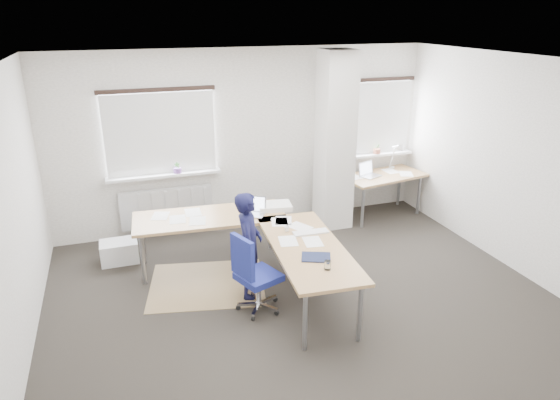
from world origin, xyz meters
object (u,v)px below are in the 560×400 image
object	(u,v)px
desk_main	(259,232)
person	(249,245)
desk_side	(383,177)
task_chair	(256,290)

from	to	relation	value
desk_main	person	bearing A→B (deg)	-122.14
desk_side	desk_main	bearing A→B (deg)	-160.78
desk_main	desk_side	size ratio (longest dim) A/B	1.85
task_chair	desk_main	bearing A→B (deg)	49.53
desk_main	desk_side	bearing A→B (deg)	33.61
desk_side	task_chair	size ratio (longest dim) A/B	1.51
desk_main	person	distance (m)	0.35
desk_main	task_chair	bearing A→B (deg)	-105.05
task_chair	person	world-z (taller)	person
desk_side	task_chair	bearing A→B (deg)	-153.28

